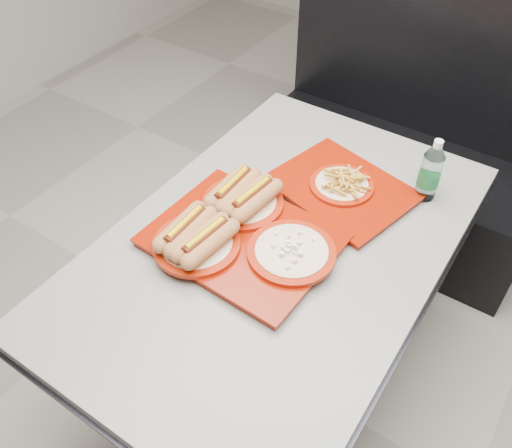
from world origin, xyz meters
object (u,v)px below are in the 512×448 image
Objects in this scene: tray_near at (238,230)px; diner_table at (277,276)px; booth_bench at (402,150)px; water_bottle at (430,173)px; tray_far at (341,186)px.

diner_table is at bearing 33.30° from tray_near.
water_bottle is at bearing -66.71° from booth_bench.
diner_table is 6.53× the size of water_bottle.
booth_bench reaches higher than water_bottle.
diner_table is 2.88× the size of tray_far.
water_bottle is (0.29, 0.43, 0.26)m from diner_table.
tray_far is (0.05, 0.30, 0.19)m from diner_table.
tray_far reaches higher than diner_table.
tray_near reaches higher than tray_far.
booth_bench is 2.47× the size of tray_near.
diner_table is 1.11m from booth_bench.
tray_near is (-0.10, -1.16, 0.39)m from booth_bench.
booth_bench is 0.88m from tray_far.
water_bottle is (0.39, 0.50, 0.05)m from tray_near.
booth_bench is (0.00, 1.09, -0.18)m from diner_table.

